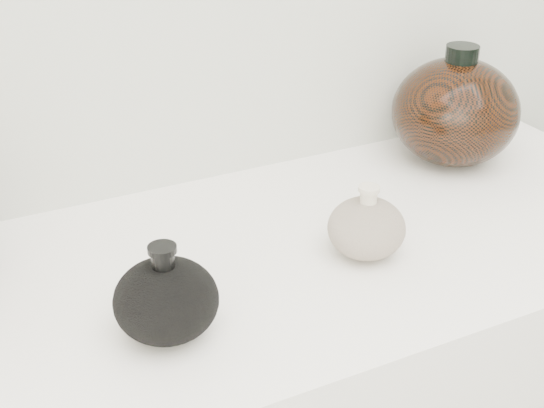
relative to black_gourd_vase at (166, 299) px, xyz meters
name	(u,v)px	position (x,y,z in m)	size (l,w,h in m)	color
black_gourd_vase	(166,299)	(0.00, 0.00, 0.00)	(0.15, 0.15, 0.11)	black
cream_gourd_vase	(366,227)	(0.29, 0.04, -0.01)	(0.11, 0.11, 0.10)	beige
right_round_pot	(455,111)	(0.57, 0.23, 0.04)	(0.25, 0.25, 0.19)	black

